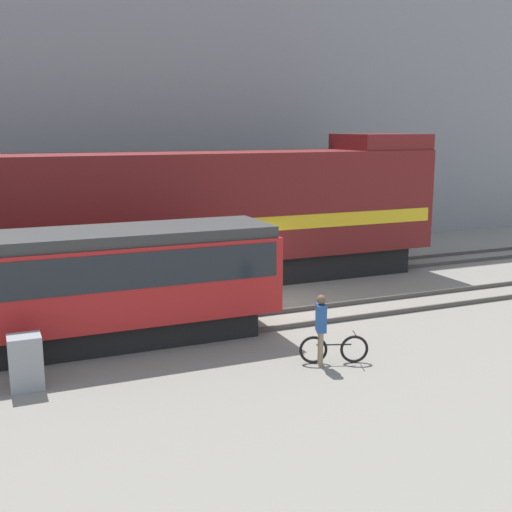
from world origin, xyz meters
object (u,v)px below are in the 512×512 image
object	(u,v)px
bicycle	(334,349)
signal_box	(26,362)
freight_locomotive	(157,219)
streetcar	(80,282)
person	(321,323)

from	to	relation	value
bicycle	signal_box	size ratio (longest dim) A/B	1.33
freight_locomotive	bicycle	bearing A→B (deg)	-76.90
streetcar	signal_box	xyz separation A→B (m)	(-1.54, -2.28, -1.13)
bicycle	signal_box	bearing A→B (deg)	169.45
freight_locomotive	streetcar	size ratio (longest dim) A/B	2.09
streetcar	bicycle	size ratio (longest dim) A/B	6.38
signal_box	bicycle	bearing A→B (deg)	-10.55
person	signal_box	world-z (taller)	person
streetcar	person	xyz separation A→B (m)	(4.99, -3.58, -0.67)
freight_locomotive	streetcar	bearing A→B (deg)	-122.89
bicycle	signal_box	xyz separation A→B (m)	(-6.91, 1.29, 0.25)
bicycle	streetcar	bearing A→B (deg)	146.41
freight_locomotive	person	distance (m)	9.01
freight_locomotive	person	bearing A→B (deg)	-79.27
streetcar	signal_box	size ratio (longest dim) A/B	8.51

